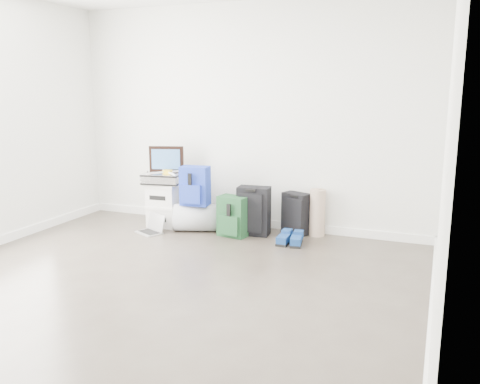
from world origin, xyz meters
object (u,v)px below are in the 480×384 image
at_px(large_suitcase, 254,211).
at_px(laptop, 152,228).
at_px(duffel_bag, 196,218).
at_px(carry_on, 296,214).
at_px(briefcase, 163,178).
at_px(boxes_stack, 164,205).

height_order(large_suitcase, laptop, large_suitcase).
xyz_separation_m(duffel_bag, laptop, (-0.46, -0.27, -0.11)).
bearing_deg(carry_on, briefcase, -148.08).
xyz_separation_m(large_suitcase, carry_on, (0.45, 0.22, -0.04)).
distance_m(duffel_bag, laptop, 0.55).
xyz_separation_m(briefcase, duffel_bag, (0.48, -0.05, -0.44)).
bearing_deg(carry_on, duffel_bag, -142.08).
bearing_deg(boxes_stack, large_suitcase, -1.75).
xyz_separation_m(boxes_stack, large_suitcase, (1.18, 0.05, 0.01)).
distance_m(carry_on, laptop, 1.73).
xyz_separation_m(boxes_stack, duffel_bag, (0.48, -0.05, -0.11)).
relative_size(boxes_stack, carry_on, 1.10).
bearing_deg(briefcase, carry_on, 1.05).
relative_size(boxes_stack, laptop, 1.44).
bearing_deg(briefcase, large_suitcase, -5.84).
distance_m(duffel_bag, carry_on, 1.20).
distance_m(boxes_stack, carry_on, 1.65).
xyz_separation_m(duffel_bag, carry_on, (1.15, 0.32, 0.08)).
height_order(boxes_stack, briefcase, briefcase).
height_order(briefcase, large_suitcase, briefcase).
relative_size(duffel_bag, carry_on, 1.07).
relative_size(briefcase, large_suitcase, 0.79).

